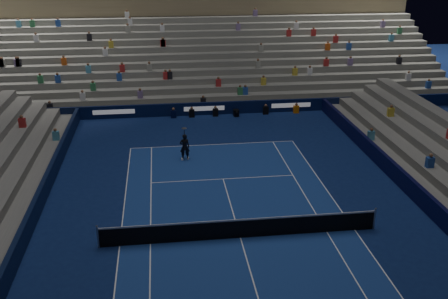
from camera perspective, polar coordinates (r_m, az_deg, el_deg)
ground at (r=24.02m, az=1.83°, el=-9.77°), size 90.00×90.00×0.00m
court_surface at (r=24.02m, az=1.83°, el=-9.76°), size 10.97×23.77×0.01m
sponsor_barrier_far at (r=40.66m, az=-2.23°, el=4.56°), size 44.00×0.25×1.00m
sponsor_barrier_east at (r=26.89m, az=22.87°, el=-6.74°), size 0.25×37.00×1.00m
sponsor_barrier_west at (r=24.37m, az=-21.65°, el=-9.61°), size 0.25×37.00×1.00m
grandstand_main at (r=49.06m, az=-3.28°, el=11.03°), size 44.00×15.20×11.20m
tennis_net at (r=23.76m, az=1.84°, el=-8.74°), size 12.90×0.10×1.10m
tennis_player at (r=32.01m, az=-4.38°, el=0.29°), size 0.62×0.41×1.70m
broadcast_camera at (r=40.33m, az=1.36°, el=4.09°), size 0.44×0.85×0.52m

